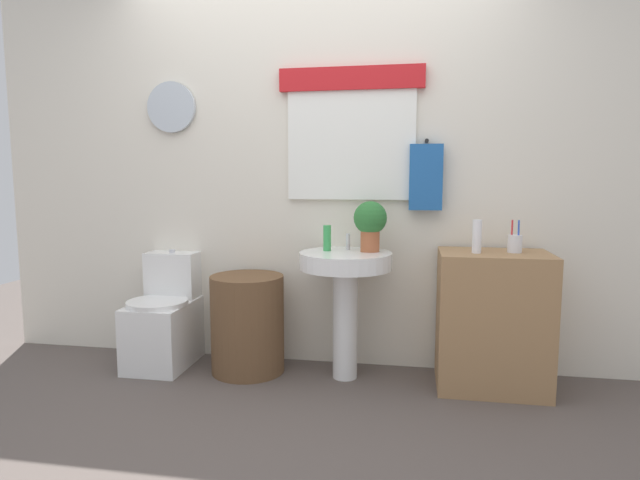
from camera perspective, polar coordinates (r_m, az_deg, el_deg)
The scene contains 11 objects.
ground_plane at distance 2.60m, azimuth -5.15°, elevation -21.14°, with size 8.00×8.00×0.00m, color #564C47.
back_wall at distance 3.42m, azimuth -0.25°, elevation 8.29°, with size 4.40×0.18×2.60m.
toilet at distance 3.60m, azimuth -16.57°, elevation -8.48°, with size 0.38×0.51×0.74m.
laundry_hamper at distance 3.35m, azimuth -7.91°, elevation -9.03°, with size 0.46×0.46×0.61m, color brown.
pedestal_sink at distance 3.15m, azimuth 2.79°, elevation -4.56°, with size 0.55×0.55×0.77m.
faucet at distance 3.23m, azimuth 3.08°, elevation -0.17°, with size 0.03×0.03×0.10m, color silver.
wooden_cabinet at distance 3.21m, azimuth 18.29°, elevation -8.35°, with size 0.62×0.44×0.80m, color #9E754C.
soap_bottle at distance 3.18m, azimuth 0.78°, elevation 0.22°, with size 0.05×0.05×0.16m, color green.
potted_plant at distance 3.14m, azimuth 5.50°, elevation 1.99°, with size 0.20×0.20×0.30m.
lotion_bottle at distance 3.06m, azimuth 16.75°, elevation 0.38°, with size 0.05×0.05×0.19m, color white.
toothbrush_cup at distance 3.16m, azimuth 20.49°, elevation -0.34°, with size 0.08×0.08×0.19m.
Camera 1 is at (0.61, -2.21, 1.22)m, focal length 29.33 mm.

